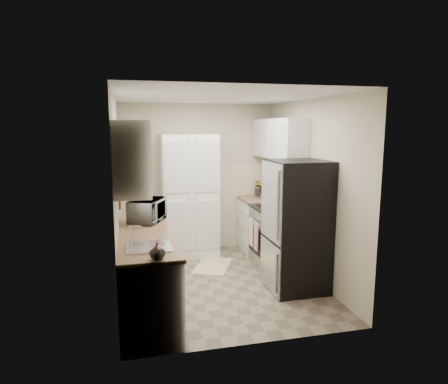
# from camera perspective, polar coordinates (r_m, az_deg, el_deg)

# --- Properties ---
(ground) EXTENTS (3.20, 3.20, 0.00)m
(ground) POSITION_cam_1_polar(r_m,az_deg,el_deg) (5.63, -0.63, -12.82)
(ground) COLOR #7A6B56
(ground) RESTS_ON ground
(room_shell) EXTENTS (2.64, 3.24, 2.52)m
(room_shell) POSITION_cam_1_polar(r_m,az_deg,el_deg) (5.22, -0.83, 3.89)
(room_shell) COLOR beige
(room_shell) RESTS_ON ground
(pantry_cabinet) EXTENTS (0.90, 0.55, 2.00)m
(pantry_cabinet) POSITION_cam_1_polar(r_m,az_deg,el_deg) (6.56, -4.93, -0.53)
(pantry_cabinet) COLOR white
(pantry_cabinet) RESTS_ON ground
(base_cabinet_left) EXTENTS (0.60, 2.30, 0.88)m
(base_cabinet_left) POSITION_cam_1_polar(r_m,az_deg,el_deg) (4.95, -10.93, -10.72)
(base_cabinet_left) COLOR white
(base_cabinet_left) RESTS_ON ground
(countertop_left) EXTENTS (0.63, 2.33, 0.04)m
(countertop_left) POSITION_cam_1_polar(r_m,az_deg,el_deg) (4.81, -11.11, -5.57)
(countertop_left) COLOR #846647
(countertop_left) RESTS_ON base_cabinet_left
(base_cabinet_right) EXTENTS (0.60, 0.80, 0.88)m
(base_cabinet_right) POSITION_cam_1_polar(r_m,az_deg,el_deg) (6.84, 5.24, -4.92)
(base_cabinet_right) COLOR white
(base_cabinet_right) RESTS_ON ground
(countertop_right) EXTENTS (0.63, 0.83, 0.04)m
(countertop_right) POSITION_cam_1_polar(r_m,az_deg,el_deg) (6.74, 5.30, -1.13)
(countertop_right) COLOR #846647
(countertop_right) RESTS_ON base_cabinet_right
(electric_range) EXTENTS (0.71, 0.78, 1.13)m
(electric_range) POSITION_cam_1_polar(r_m,az_deg,el_deg) (6.10, 7.54, -6.38)
(electric_range) COLOR #B7B7BC
(electric_range) RESTS_ON ground
(refrigerator) EXTENTS (0.70, 0.72, 1.70)m
(refrigerator) POSITION_cam_1_polar(r_m,az_deg,el_deg) (5.28, 10.41, -4.77)
(refrigerator) COLOR #B7B7BC
(refrigerator) RESTS_ON ground
(microwave) EXTENTS (0.53, 0.62, 0.29)m
(microwave) POSITION_cam_1_polar(r_m,az_deg,el_deg) (5.19, -10.91, -2.60)
(microwave) COLOR #A6A5AA
(microwave) RESTS_ON countertop_left
(wine_bottle) EXTENTS (0.07, 0.07, 0.28)m
(wine_bottle) POSITION_cam_1_polar(r_m,az_deg,el_deg) (5.73, -12.83, -1.59)
(wine_bottle) COLOR black
(wine_bottle) RESTS_ON countertop_left
(flower_vase) EXTENTS (0.15, 0.15, 0.15)m
(flower_vase) POSITION_cam_1_polar(r_m,az_deg,el_deg) (3.74, -9.52, -8.33)
(flower_vase) COLOR silver
(flower_vase) RESTS_ON countertop_left
(cutting_board) EXTENTS (0.07, 0.21, 0.26)m
(cutting_board) POSITION_cam_1_polar(r_m,az_deg,el_deg) (5.68, -11.36, -1.71)
(cutting_board) COLOR #3C8F45
(cutting_board) RESTS_ON countertop_left
(toaster_oven) EXTENTS (0.28, 0.34, 0.19)m
(toaster_oven) POSITION_cam_1_polar(r_m,az_deg,el_deg) (6.87, 5.76, 0.04)
(toaster_oven) COLOR #ACACB0
(toaster_oven) RESTS_ON countertop_right
(fruit_basket) EXTENTS (0.34, 0.34, 0.12)m
(fruit_basket) POSITION_cam_1_polar(r_m,az_deg,el_deg) (6.84, 5.64, 1.31)
(fruit_basket) COLOR orange
(fruit_basket) RESTS_ON toaster_oven
(kitchen_mat) EXTENTS (0.76, 0.90, 0.01)m
(kitchen_mat) POSITION_cam_1_polar(r_m,az_deg,el_deg) (6.23, -1.62, -10.50)
(kitchen_mat) COLOR beige
(kitchen_mat) RESTS_ON ground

